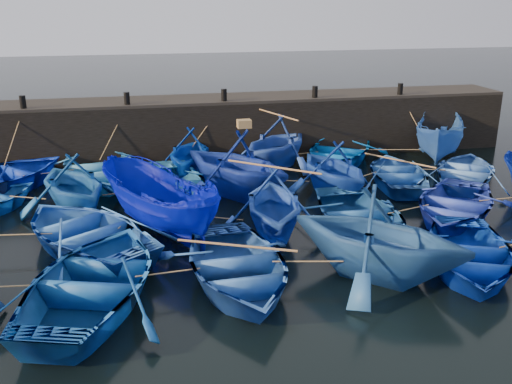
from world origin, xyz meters
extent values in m
plane|color=black|center=(0.00, 0.00, 0.00)|extent=(120.00, 120.00, 0.00)
cube|color=black|center=(0.00, 10.50, 1.25)|extent=(26.00, 2.50, 2.50)
cube|color=black|center=(0.00, 10.50, 2.56)|extent=(26.00, 2.50, 0.12)
cylinder|color=black|center=(-8.00, 9.60, 2.87)|extent=(0.24, 0.24, 0.50)
cylinder|color=black|center=(-4.00, 9.60, 2.87)|extent=(0.24, 0.24, 0.50)
cylinder|color=black|center=(0.00, 9.60, 2.87)|extent=(0.24, 0.24, 0.50)
cylinder|color=black|center=(4.00, 9.60, 2.87)|extent=(0.24, 0.24, 0.50)
cylinder|color=black|center=(8.00, 9.60, 2.87)|extent=(0.24, 0.24, 0.50)
imported|color=#246AAD|center=(-5.24, 7.65, 0.59)|extent=(4.97, 6.29, 1.18)
imported|color=#002C9F|center=(-1.70, 7.79, 0.96)|extent=(4.02, 4.36, 1.92)
imported|color=#1D3F99|center=(1.90, 8.04, 1.12)|extent=(5.61, 5.59, 2.24)
imported|color=#00459B|center=(4.67, 8.19, 0.54)|extent=(6.03, 6.39, 1.08)
imported|color=#234F93|center=(9.09, 7.64, 1.02)|extent=(4.44, 5.50, 2.03)
imported|color=#15539E|center=(-5.85, 4.39, 1.05)|extent=(4.77, 5.05, 2.10)
imported|color=#1E69B5|center=(-2.88, 4.58, 0.60)|extent=(4.25, 5.88, 1.21)
imported|color=navy|center=(-0.35, 4.93, 1.24)|extent=(6.08, 6.21, 2.48)
imported|color=#133BA5|center=(3.10, 4.37, 1.03)|extent=(4.08, 4.50, 2.05)
imported|color=#1D4C95|center=(5.89, 4.94, 0.46)|extent=(4.11, 5.05, 0.92)
imported|color=blue|center=(8.57, 4.63, 0.47)|extent=(5.33, 5.61, 0.95)
imported|color=blue|center=(-5.30, 1.34, 0.55)|extent=(6.14, 6.54, 1.10)
imported|color=#0009A1|center=(-3.26, 1.98, 1.00)|extent=(4.29, 5.42, 1.99)
imported|color=blue|center=(0.08, 1.21, 1.05)|extent=(4.04, 4.50, 2.10)
imported|color=navy|center=(2.70, 0.81, 0.52)|extent=(3.74, 5.14, 1.05)
imported|color=navy|center=(6.07, 1.26, 0.50)|extent=(5.75, 5.93, 1.00)
imported|color=navy|center=(-4.88, -1.78, 0.57)|extent=(5.46, 6.48, 1.15)
imported|color=#1E4B95|center=(-1.54, -1.67, 0.52)|extent=(3.82, 5.19, 1.04)
imported|color=navy|center=(2.00, -2.03, 1.21)|extent=(6.06, 6.03, 2.42)
imported|color=#0630AB|center=(4.51, -2.11, 0.48)|extent=(4.93, 5.61, 0.97)
cube|color=olive|center=(-0.05, 4.93, 2.62)|extent=(0.47, 0.37, 0.28)
cylinder|color=tan|center=(-7.02, 7.42, 0.55)|extent=(1.78, 0.49, 0.04)
cylinder|color=tan|center=(-3.47, 7.72, 0.55)|extent=(1.74, 0.18, 0.04)
cylinder|color=tan|center=(0.10, 7.92, 0.55)|extent=(1.81, 0.29, 0.04)
cylinder|color=tan|center=(3.29, 8.12, 0.55)|extent=(0.98, 0.18, 0.04)
cylinder|color=tan|center=(6.88, 7.91, 0.55)|extent=(2.63, 0.59, 0.04)
cylinder|color=tan|center=(-7.35, 4.66, 0.55)|extent=(1.21, 0.57, 0.04)
cylinder|color=tan|center=(-4.37, 4.48, 0.55)|extent=(1.18, 0.22, 0.04)
cylinder|color=tan|center=(-1.61, 4.75, 0.55)|extent=(0.75, 0.38, 0.04)
cylinder|color=tan|center=(1.38, 4.65, 0.55)|extent=(1.66, 0.59, 0.04)
cylinder|color=tan|center=(4.50, 4.66, 0.55)|extent=(1.01, 0.60, 0.04)
cylinder|color=tan|center=(7.23, 4.78, 0.55)|extent=(0.89, 0.35, 0.04)
cylinder|color=tan|center=(-7.23, 1.47, 0.55)|extent=(2.06, 0.31, 0.04)
cylinder|color=tan|center=(-4.28, 1.66, 0.55)|extent=(0.28, 0.66, 0.04)
cylinder|color=tan|center=(-1.59, 1.60, 0.55)|extent=(1.56, 0.80, 0.04)
cylinder|color=tan|center=(1.39, 1.01, 0.55)|extent=(0.83, 0.43, 0.04)
cylinder|color=tan|center=(4.39, 1.03, 0.55)|extent=(1.58, 0.48, 0.04)
cylinder|color=tan|center=(7.77, 1.28, 0.55)|extent=(1.61, 0.08, 0.04)
cylinder|color=tan|center=(-6.94, -1.64, 0.55)|extent=(2.32, 0.31, 0.04)
cylinder|color=tan|center=(-3.21, -1.72, 0.55)|extent=(1.55, 0.14, 0.04)
cylinder|color=tan|center=(0.23, -1.85, 0.55)|extent=(1.74, 0.40, 0.04)
cylinder|color=tan|center=(3.26, -2.07, 0.55)|extent=(0.72, 0.12, 0.04)
cylinder|color=tan|center=(-8.40, 8.94, 1.58)|extent=(0.85, 1.16, 2.09)
cylinder|color=tan|center=(-4.62, 9.17, 1.58)|extent=(1.28, 0.70, 2.09)
cylinder|color=tan|center=(-0.85, 9.25, 1.58)|extent=(1.74, 0.55, 2.09)
cylinder|color=tan|center=(0.95, 9.37, 1.58)|extent=(1.93, 0.30, 2.09)
cylinder|color=tan|center=(4.34, 9.45, 1.58)|extent=(0.71, 0.15, 2.08)
cylinder|color=tan|center=(8.55, 9.17, 1.58)|extent=(1.13, 0.71, 2.09)
cylinder|color=#99724C|center=(1.90, 8.04, 2.27)|extent=(1.08, 2.84, 0.06)
cylinder|color=#99724C|center=(5.89, 4.94, 0.95)|extent=(1.77, 2.49, 0.06)
cylinder|color=#99724C|center=(0.08, 1.21, 2.13)|extent=(2.34, 1.97, 0.06)
cylinder|color=#99724C|center=(-1.54, -1.67, 1.07)|extent=(2.74, 1.32, 0.06)
camera|label=1|loc=(-3.73, -14.13, 6.79)|focal=40.00mm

